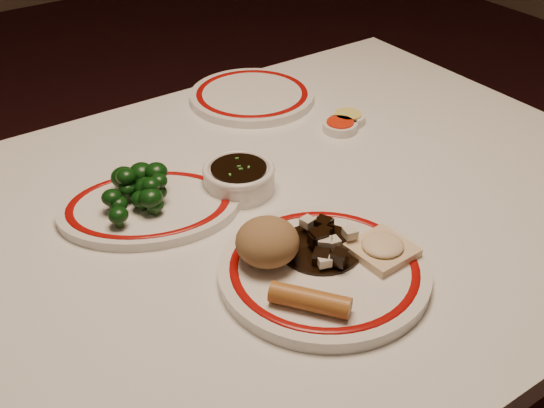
{
  "coord_description": "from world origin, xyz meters",
  "views": [
    {
      "loc": [
        -0.5,
        -0.7,
        1.34
      ],
      "look_at": [
        -0.05,
        -0.05,
        0.8
      ],
      "focal_mm": 45.0,
      "sensor_mm": 36.0,
      "label": 1
    }
  ],
  "objects_px": {
    "dining_table": "(279,252)",
    "fried_wonton": "(382,248)",
    "rice_mound": "(267,242)",
    "spring_roll": "(310,300)",
    "broccoli_plate": "(149,207)",
    "main_plate": "(324,271)",
    "soy_bowl": "(239,179)",
    "broccoli_pile": "(141,187)",
    "stirfry_heap": "(322,243)"
  },
  "relations": [
    {
      "from": "broccoli_pile",
      "to": "rice_mound",
      "type": "bearing_deg",
      "value": -72.5
    },
    {
      "from": "stirfry_heap",
      "to": "broccoli_pile",
      "type": "height_order",
      "value": "broccoli_pile"
    },
    {
      "from": "broccoli_pile",
      "to": "spring_roll",
      "type": "bearing_deg",
      "value": -79.65
    },
    {
      "from": "soy_bowl",
      "to": "spring_roll",
      "type": "bearing_deg",
      "value": -106.49
    },
    {
      "from": "broccoli_plate",
      "to": "soy_bowl",
      "type": "height_order",
      "value": "soy_bowl"
    },
    {
      "from": "soy_bowl",
      "to": "dining_table",
      "type": "bearing_deg",
      "value": -69.26
    },
    {
      "from": "spring_roll",
      "to": "fried_wonton",
      "type": "xyz_separation_m",
      "value": [
        0.14,
        0.03,
        -0.0
      ]
    },
    {
      "from": "spring_roll",
      "to": "stirfry_heap",
      "type": "distance_m",
      "value": 0.12
    },
    {
      "from": "dining_table",
      "to": "fried_wonton",
      "type": "relative_size",
      "value": 15.02
    },
    {
      "from": "dining_table",
      "to": "fried_wonton",
      "type": "distance_m",
      "value": 0.23
    },
    {
      "from": "rice_mound",
      "to": "broccoli_pile",
      "type": "xyz_separation_m",
      "value": [
        -0.07,
        0.23,
        -0.01
      ]
    },
    {
      "from": "spring_roll",
      "to": "soy_bowl",
      "type": "xyz_separation_m",
      "value": [
        0.09,
        0.29,
        -0.01
      ]
    },
    {
      "from": "broccoli_pile",
      "to": "dining_table",
      "type": "bearing_deg",
      "value": -31.94
    },
    {
      "from": "soy_bowl",
      "to": "fried_wonton",
      "type": "bearing_deg",
      "value": -77.81
    },
    {
      "from": "dining_table",
      "to": "stirfry_heap",
      "type": "relative_size",
      "value": 10.45
    },
    {
      "from": "broccoli_plate",
      "to": "broccoli_pile",
      "type": "bearing_deg",
      "value": 111.31
    },
    {
      "from": "main_plate",
      "to": "soy_bowl",
      "type": "height_order",
      "value": "soy_bowl"
    },
    {
      "from": "broccoli_plate",
      "to": "soy_bowl",
      "type": "bearing_deg",
      "value": -10.86
    },
    {
      "from": "broccoli_plate",
      "to": "soy_bowl",
      "type": "relative_size",
      "value": 2.95
    },
    {
      "from": "stirfry_heap",
      "to": "broccoli_pile",
      "type": "relative_size",
      "value": 0.96
    },
    {
      "from": "dining_table",
      "to": "broccoli_pile",
      "type": "bearing_deg",
      "value": 148.06
    },
    {
      "from": "dining_table",
      "to": "soy_bowl",
      "type": "relative_size",
      "value": 10.72
    },
    {
      "from": "dining_table",
      "to": "rice_mound",
      "type": "bearing_deg",
      "value": -131.09
    },
    {
      "from": "rice_mound",
      "to": "spring_roll",
      "type": "xyz_separation_m",
      "value": [
        -0.01,
        -0.11,
        -0.02
      ]
    },
    {
      "from": "rice_mound",
      "to": "spring_roll",
      "type": "height_order",
      "value": "rice_mound"
    },
    {
      "from": "main_plate",
      "to": "broccoli_plate",
      "type": "xyz_separation_m",
      "value": [
        -0.12,
        0.27,
        -0.0
      ]
    },
    {
      "from": "spring_roll",
      "to": "broccoli_pile",
      "type": "height_order",
      "value": "broccoli_pile"
    },
    {
      "from": "main_plate",
      "to": "fried_wonton",
      "type": "relative_size",
      "value": 3.59
    },
    {
      "from": "spring_roll",
      "to": "broccoli_plate",
      "type": "xyz_separation_m",
      "value": [
        -0.06,
        0.32,
        -0.02
      ]
    },
    {
      "from": "soy_bowl",
      "to": "broccoli_plate",
      "type": "bearing_deg",
      "value": 169.14
    },
    {
      "from": "main_plate",
      "to": "soy_bowl",
      "type": "relative_size",
      "value": 2.56
    },
    {
      "from": "dining_table",
      "to": "main_plate",
      "type": "xyz_separation_m",
      "value": [
        -0.05,
        -0.17,
        0.1
      ]
    },
    {
      "from": "dining_table",
      "to": "spring_roll",
      "type": "distance_m",
      "value": 0.28
    },
    {
      "from": "spring_roll",
      "to": "stirfry_heap",
      "type": "relative_size",
      "value": 0.87
    },
    {
      "from": "main_plate",
      "to": "broccoli_plate",
      "type": "distance_m",
      "value": 0.3
    },
    {
      "from": "spring_roll",
      "to": "fried_wonton",
      "type": "distance_m",
      "value": 0.15
    },
    {
      "from": "main_plate",
      "to": "rice_mound",
      "type": "distance_m",
      "value": 0.09
    },
    {
      "from": "stirfry_heap",
      "to": "broccoli_plate",
      "type": "distance_m",
      "value": 0.28
    },
    {
      "from": "rice_mound",
      "to": "stirfry_heap",
      "type": "distance_m",
      "value": 0.08
    },
    {
      "from": "broccoli_plate",
      "to": "spring_roll",
      "type": "bearing_deg",
      "value": -80.04
    },
    {
      "from": "fried_wonton",
      "to": "soy_bowl",
      "type": "bearing_deg",
      "value": 102.19
    },
    {
      "from": "main_plate",
      "to": "spring_roll",
      "type": "distance_m",
      "value": 0.09
    },
    {
      "from": "rice_mound",
      "to": "broccoli_plate",
      "type": "bearing_deg",
      "value": 107.3
    },
    {
      "from": "rice_mound",
      "to": "broccoli_plate",
      "type": "distance_m",
      "value": 0.23
    },
    {
      "from": "main_plate",
      "to": "soy_bowl",
      "type": "xyz_separation_m",
      "value": [
        0.02,
        0.24,
        0.01
      ]
    },
    {
      "from": "dining_table",
      "to": "fried_wonton",
      "type": "bearing_deg",
      "value": -81.05
    },
    {
      "from": "stirfry_heap",
      "to": "broccoli_pile",
      "type": "distance_m",
      "value": 0.29
    },
    {
      "from": "rice_mound",
      "to": "fried_wonton",
      "type": "distance_m",
      "value": 0.16
    },
    {
      "from": "dining_table",
      "to": "rice_mound",
      "type": "height_order",
      "value": "rice_mound"
    },
    {
      "from": "rice_mound",
      "to": "stirfry_heap",
      "type": "height_order",
      "value": "rice_mound"
    }
  ]
}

